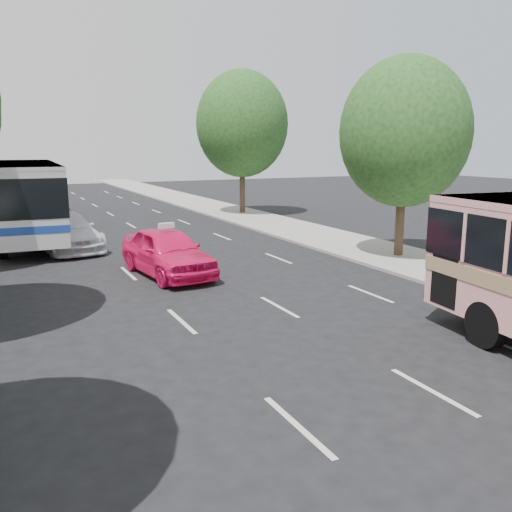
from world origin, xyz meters
TOP-DOWN VIEW (x-y plane):
  - ground at (0.00, 0.00)m, footprint 120.00×120.00m
  - sidewalk_right at (8.50, 20.00)m, footprint 4.00×90.00m
  - tree_right_near at (8.78, 7.94)m, footprint 5.10×5.10m
  - tree_right_far at (9.08, 23.94)m, footprint 6.00×6.00m
  - pink_taxi at (-0.69, 9.16)m, footprint 2.53×5.13m
  - white_pickup at (-3.30, 15.86)m, footprint 2.98×5.79m
  - tour_coach_front at (-4.50, 19.12)m, footprint 3.21×12.51m
  - taxi_roof_sign at (-0.69, 9.16)m, footprint 0.57×0.24m

SIDE VIEW (x-z plane):
  - ground at x=0.00m, z-range 0.00..0.00m
  - sidewalk_right at x=8.50m, z-range 0.00..0.12m
  - white_pickup at x=-3.30m, z-range 0.00..1.61m
  - pink_taxi at x=-0.69m, z-range 0.00..1.68m
  - taxi_roof_sign at x=-0.69m, z-range 1.68..1.86m
  - tour_coach_front at x=-4.50m, z-range 0.38..4.09m
  - tree_right_near at x=8.78m, z-range 1.23..9.18m
  - tree_right_far at x=9.08m, z-range 1.45..10.80m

